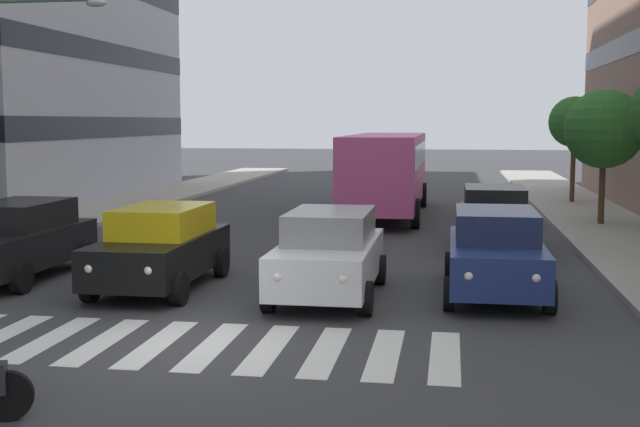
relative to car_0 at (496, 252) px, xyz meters
name	(u,v)px	position (x,y,z in m)	size (l,w,h in m)	color
ground_plane	(185,345)	(5.00, 4.51, -0.89)	(180.00, 180.00, 0.00)	#38383A
building_right_block_0	(5,18)	(20.76, -17.95, 7.19)	(10.07, 18.12, 16.15)	#ADB2BC
crosswalk_markings	(185,344)	(5.00, 4.51, -0.88)	(8.55, 2.80, 0.01)	silver
car_0	(496,252)	(0.00, 0.00, 0.00)	(2.02, 4.44, 1.72)	navy
car_1	(329,253)	(3.28, 0.66, 0.00)	(2.02, 4.44, 1.72)	silver
car_2	(161,247)	(6.89, 0.39, 0.00)	(2.02, 4.44, 1.72)	black
car_3	(18,239)	(10.41, -0.12, 0.00)	(2.02, 4.44, 1.72)	black
car_row2_0	(494,218)	(-0.27, -5.99, 0.00)	(2.02, 4.44, 1.72)	black
bus_behind_traffic	(387,165)	(3.28, -13.70, 0.97)	(2.78, 10.50, 3.00)	#DB5193
street_lamp_right	(13,91)	(12.42, -3.72, 3.40)	(3.38, 0.28, 6.62)	#4C6B56
street_tree_2	(604,129)	(-3.97, -11.18, 2.35)	(2.58, 2.58, 4.39)	#513823
street_tree_3	(574,122)	(-4.09, -18.63, 2.56)	(2.11, 2.11, 4.37)	#513823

